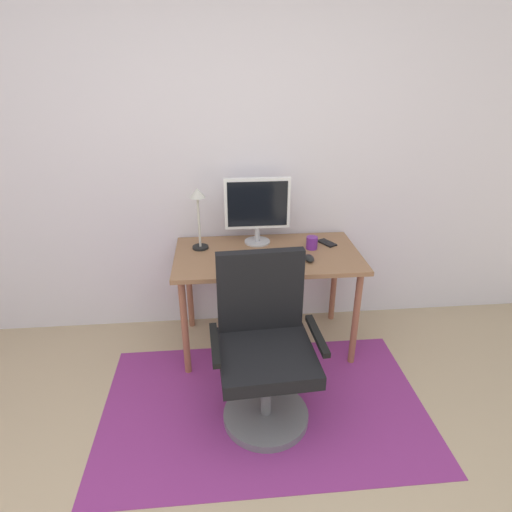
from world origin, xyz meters
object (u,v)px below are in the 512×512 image
(computer_mouse, at_px, (309,258))
(cell_phone, at_px, (327,243))
(desk, at_px, (267,264))
(monitor, at_px, (257,206))
(desk_lamp, at_px, (198,207))
(coffee_cup, at_px, (312,243))
(office_chair, at_px, (265,353))
(keyboard, at_px, (266,263))

(computer_mouse, relative_size, cell_phone, 0.74)
(computer_mouse, bearing_deg, cell_phone, 55.44)
(desk, xyz_separation_m, monitor, (-0.05, 0.19, 0.35))
(desk_lamp, bearing_deg, computer_mouse, -20.59)
(coffee_cup, xyz_separation_m, cell_phone, (0.13, 0.07, -0.04))
(desk, relative_size, computer_mouse, 11.88)
(monitor, relative_size, office_chair, 0.48)
(cell_phone, bearing_deg, monitor, 143.83)
(coffee_cup, xyz_separation_m, desk_lamp, (-0.76, 0.07, 0.26))
(coffee_cup, height_order, office_chair, office_chair)
(keyboard, height_order, office_chair, office_chair)
(desk, xyz_separation_m, computer_mouse, (0.25, -0.14, 0.10))
(keyboard, height_order, coffee_cup, coffee_cup)
(coffee_cup, bearing_deg, keyboard, -146.63)
(keyboard, bearing_deg, desk, 80.52)
(desk_lamp, bearing_deg, cell_phone, 0.06)
(desk, distance_m, office_chair, 0.71)
(office_chair, bearing_deg, desk, 79.09)
(keyboard, relative_size, coffee_cup, 5.05)
(desk, distance_m, keyboard, 0.20)
(desk_lamp, xyz_separation_m, office_chair, (0.36, -0.79, -0.60))
(desk, distance_m, coffee_cup, 0.34)
(computer_mouse, bearing_deg, desk_lamp, 159.41)
(monitor, distance_m, keyboard, 0.45)
(keyboard, xyz_separation_m, cell_phone, (0.47, 0.30, -0.00))
(monitor, distance_m, desk_lamp, 0.40)
(keyboard, distance_m, coffee_cup, 0.41)
(office_chair, bearing_deg, desk_lamp, 111.14)
(keyboard, height_order, desk_lamp, desk_lamp)
(monitor, relative_size, computer_mouse, 4.46)
(monitor, xyz_separation_m, office_chair, (-0.04, -0.86, -0.57))
(desk, bearing_deg, coffee_cup, 9.49)
(keyboard, bearing_deg, computer_mouse, 6.72)
(coffee_cup, relative_size, cell_phone, 0.61)
(desk, distance_m, monitor, 0.40)
(computer_mouse, bearing_deg, office_chair, -123.13)
(office_chair, bearing_deg, computer_mouse, 53.70)
(keyboard, xyz_separation_m, office_chair, (-0.06, -0.49, -0.31))
(keyboard, xyz_separation_m, computer_mouse, (0.28, 0.03, 0.01))
(cell_phone, distance_m, office_chair, 1.00)
(desk_lamp, bearing_deg, coffee_cup, -5.55)
(desk, distance_m, computer_mouse, 0.31)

